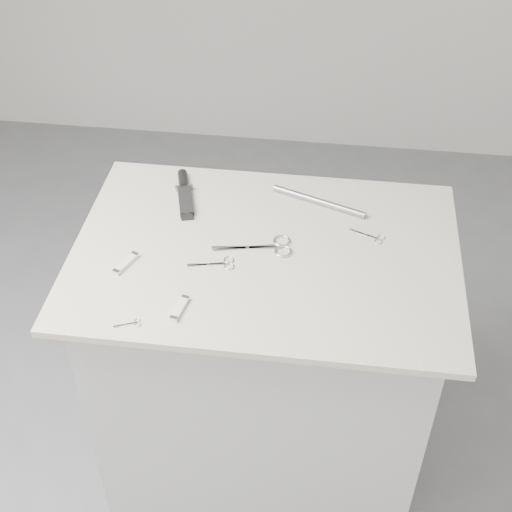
# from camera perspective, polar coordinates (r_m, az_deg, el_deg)

# --- Properties ---
(ground) EXTENTS (4.00, 4.00, 0.01)m
(ground) POSITION_cam_1_polar(r_m,az_deg,el_deg) (2.54, 0.57, -15.54)
(ground) COLOR slate
(ground) RESTS_ON ground
(plinth) EXTENTS (0.90, 0.60, 0.90)m
(plinth) POSITION_cam_1_polar(r_m,az_deg,el_deg) (2.18, 0.65, -8.98)
(plinth) COLOR #B8B8B5
(plinth) RESTS_ON ground
(display_board) EXTENTS (1.00, 0.70, 0.02)m
(display_board) POSITION_cam_1_polar(r_m,az_deg,el_deg) (1.85, 0.76, 0.18)
(display_board) COLOR beige
(display_board) RESTS_ON plinth
(large_shears) EXTENTS (0.21, 0.09, 0.01)m
(large_shears) POSITION_cam_1_polar(r_m,az_deg,el_deg) (1.85, 1.12, 0.75)
(large_shears) COLOR silver
(large_shears) RESTS_ON display_board
(embroidery_scissors_a) EXTENTS (0.12, 0.05, 0.00)m
(embroidery_scissors_a) POSITION_cam_1_polar(r_m,az_deg,el_deg) (1.80, -2.91, -0.62)
(embroidery_scissors_a) COLOR silver
(embroidery_scissors_a) RESTS_ON display_board
(embroidery_scissors_b) EXTENTS (0.10, 0.06, 0.00)m
(embroidery_scissors_b) POSITION_cam_1_polar(r_m,az_deg,el_deg) (1.90, 9.28, 1.51)
(embroidery_scissors_b) COLOR silver
(embroidery_scissors_b) RESTS_ON display_board
(tiny_scissors) EXTENTS (0.06, 0.04, 0.00)m
(tiny_scissors) POSITION_cam_1_polar(r_m,az_deg,el_deg) (1.68, -9.96, -5.35)
(tiny_scissors) COLOR silver
(tiny_scissors) RESTS_ON display_board
(sheathed_knife) EXTENTS (0.08, 0.20, 0.03)m
(sheathed_knife) POSITION_cam_1_polar(r_m,az_deg,el_deg) (2.04, -5.74, 5.14)
(sheathed_knife) COLOR black
(sheathed_knife) RESTS_ON display_board
(pocket_knife_a) EXTENTS (0.05, 0.09, 0.01)m
(pocket_knife_a) POSITION_cam_1_polar(r_m,az_deg,el_deg) (1.83, -10.37, -0.59)
(pocket_knife_a) COLOR #EEE6D0
(pocket_knife_a) RESTS_ON display_board
(pocket_knife_b) EXTENTS (0.03, 0.08, 0.01)m
(pocket_knife_b) POSITION_cam_1_polar(r_m,az_deg,el_deg) (1.69, -6.11, -4.19)
(pocket_knife_b) COLOR #EEE6D0
(pocket_knife_b) RESTS_ON display_board
(metal_rail) EXTENTS (0.27, 0.11, 0.02)m
(metal_rail) POSITION_cam_1_polar(r_m,az_deg,el_deg) (2.00, 5.03, 4.38)
(metal_rail) COLOR gray
(metal_rail) RESTS_ON display_board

